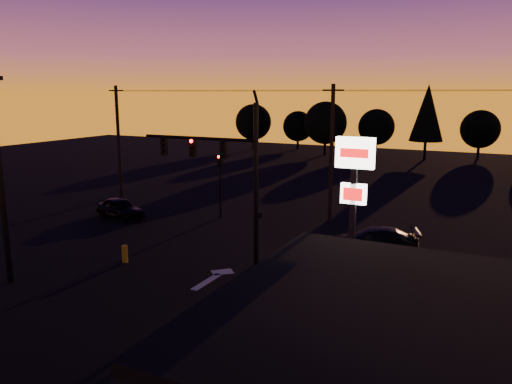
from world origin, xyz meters
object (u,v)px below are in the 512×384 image
at_px(pylon_sign, 354,186).
at_px(suv_parked, 381,343).
at_px(bollard, 125,254).
at_px(traffic_signal_mast, 227,165).
at_px(car_right, 373,241).
at_px(car_left, 120,208).
at_px(secondary_signal, 220,177).

relative_size(pylon_sign, suv_parked, 1.53).
bearing_deg(pylon_sign, bollard, -179.55).
xyz_separation_m(traffic_signal_mast, bollard, (-4.53, -2.59, -4.49)).
relative_size(car_right, suv_parked, 1.07).
relative_size(traffic_signal_mast, car_left, 2.14).
relative_size(secondary_signal, pylon_sign, 0.64).
xyz_separation_m(traffic_signal_mast, car_right, (6.33, 4.49, -4.24)).
bearing_deg(traffic_signal_mast, bollard, -150.31).
xyz_separation_m(secondary_signal, suv_parked, (14.14, -13.77, -2.24)).
bearing_deg(secondary_signal, car_left, -153.18).
bearing_deg(bollard, traffic_signal_mast, 29.69).
bearing_deg(traffic_signal_mast, car_left, 158.28).
relative_size(bollard, suv_parked, 0.20).
relative_size(car_left, suv_parked, 0.90).
bearing_deg(secondary_signal, car_right, -14.97).
height_order(traffic_signal_mast, car_right, traffic_signal_mast).
xyz_separation_m(traffic_signal_mast, secondary_signal, (-4.90, 7.49, -2.07)).
relative_size(traffic_signal_mast, suv_parked, 1.93).
height_order(car_left, suv_parked, car_left).
bearing_deg(car_left, car_right, -76.56).
bearing_deg(suv_parked, traffic_signal_mast, 147.48).
xyz_separation_m(pylon_sign, suv_parked, (2.14, -3.78, -4.30)).
bearing_deg(bollard, secondary_signal, 92.08).
height_order(traffic_signal_mast, car_left, traffic_signal_mast).
height_order(pylon_sign, suv_parked, pylon_sign).
relative_size(secondary_signal, bollard, 4.90).
height_order(traffic_signal_mast, suv_parked, traffic_signal_mast).
xyz_separation_m(car_left, suv_parked, (20.27, -10.67, -0.06)).
bearing_deg(traffic_signal_mast, secondary_signal, 123.19).
distance_m(car_left, car_right, 17.36).
bearing_deg(suv_parked, car_right, 106.80).
bearing_deg(bollard, car_right, 33.08).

